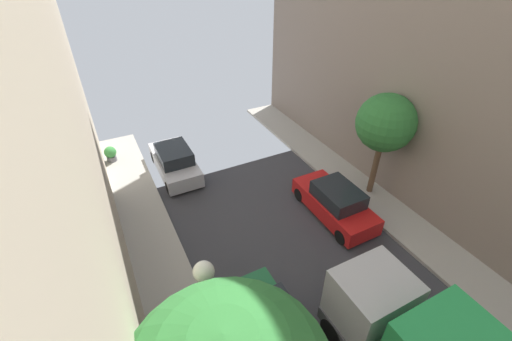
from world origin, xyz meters
TOP-DOWN VIEW (x-y plane):
  - parked_car_left_4 at (-2.70, 6.38)m, footprint 1.78×4.20m
  - parked_car_left_5 at (-2.70, 16.85)m, footprint 1.78×4.20m
  - parked_car_right_3 at (2.70, 10.37)m, footprint 1.78×4.20m
  - street_tree_1 at (5.26, 10.84)m, footprint 2.55×2.55m
  - potted_plant_0 at (-5.58, 19.42)m, footprint 0.64×0.64m
  - lamp_post at (-4.60, 6.09)m, footprint 0.44×0.44m

SIDE VIEW (x-z plane):
  - potted_plant_0 at x=-5.58m, z-range 0.17..1.04m
  - parked_car_left_4 at x=-2.70m, z-range -0.06..1.50m
  - parked_car_left_5 at x=-2.70m, z-range -0.06..1.50m
  - parked_car_right_3 at x=2.70m, z-range -0.06..1.50m
  - lamp_post at x=-4.60m, z-range 0.99..6.04m
  - street_tree_1 at x=5.26m, z-range 1.33..6.30m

